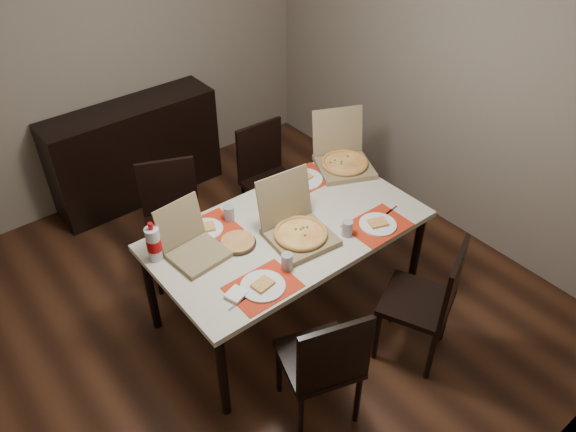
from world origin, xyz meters
The scene contains 19 objects.
ground centered at (0.00, 0.00, -0.01)m, with size 3.80×4.00×0.02m, color #412314.
room_walls centered at (0.00, 0.43, 1.73)m, with size 3.84×4.02×2.62m.
sideboard centered at (0.00, 1.78, 0.45)m, with size 1.50×0.40×0.90m, color black.
dining_table centered at (0.16, -0.19, 0.68)m, with size 1.80×1.00×0.75m.
chair_near_left centered at (-0.24, -1.01, 0.51)m, with size 0.53×0.53×0.93m.
chair_near_right centered at (0.60, -1.06, 0.51)m, with size 0.56×0.56×0.93m.
chair_far_left centered at (-0.24, 0.68, 0.51)m, with size 0.55×0.55×0.93m.
chair_far_right centered at (0.65, 0.68, 0.51)m, with size 0.44×0.44×0.93m.
setting_near_left centered at (-0.26, -0.51, 0.77)m, with size 0.50×0.30×0.11m.
setting_near_right centered at (0.58, -0.52, 0.77)m, with size 0.52×0.30×0.11m.
setting_far_left centered at (-0.24, 0.13, 0.77)m, with size 0.47×0.30×0.11m.
setting_far_right centered at (0.55, 0.15, 0.77)m, with size 0.52×0.30×0.11m.
napkin_loose centered at (0.29, -0.31, 0.76)m, with size 0.12×0.11×0.02m, color white.
pizza_box_center centered at (0.16, -0.30, 0.81)m, with size 0.42×0.46×0.39m.
pizza_box_right centered at (0.95, 0.13, 0.81)m, with size 0.54×0.56×0.40m.
pizza_box_left centered at (-0.45, -0.01, 0.81)m, with size 0.35×0.38×0.32m.
faina_plate centered at (-0.19, -0.11, 0.76)m, with size 0.24×0.24×0.03m.
dip_bowl centered at (0.20, -0.04, 0.77)m, with size 0.13×0.13×0.03m, color white.
soda_bottle centered at (-0.65, 0.09, 0.87)m, with size 0.09×0.09×0.27m.
Camera 1 is at (-1.62, -2.41, 3.09)m, focal length 35.00 mm.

